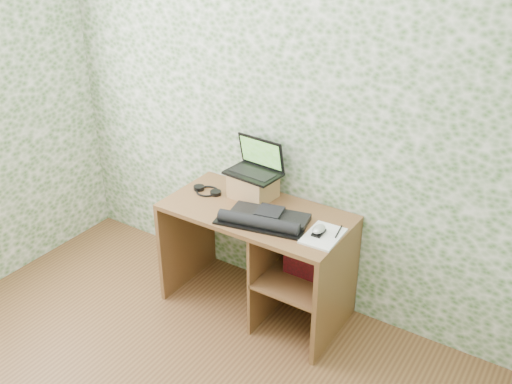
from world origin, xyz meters
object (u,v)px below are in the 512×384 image
Objects in this scene: keyboard at (265,219)px; riser at (253,186)px; laptop at (256,165)px; desk at (269,248)px; notepad at (323,236)px.

riser is at bearing 122.77° from keyboard.
keyboard is at bearing -44.55° from laptop.
keyboard reaches higher than desk.
keyboard is (0.24, -0.28, -0.19)m from laptop.
laptop is 0.69m from notepad.
notepad reaches higher than desk.
keyboard is at bearing -45.41° from riser.
notepad is (0.37, 0.05, -0.02)m from keyboard.
keyboard is 2.01× the size of notepad.
riser is at bearing -85.15° from laptop.
laptop reaches higher than riser.
desk is 4.43× the size of riser.
desk is 4.30× the size of notepad.
laptop is 1.29× the size of notepad.
riser is (-0.20, 0.12, 0.35)m from desk.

